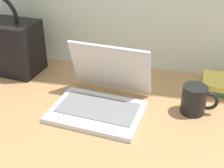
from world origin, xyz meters
name	(u,v)px	position (x,y,z in m)	size (l,w,h in m)	color
desk	(127,120)	(0.00, 0.00, 0.01)	(1.60, 0.76, 0.03)	#A87A4C
laptop	(102,96)	(-0.10, 0.04, 0.08)	(0.34, 0.32, 0.21)	silver
coffee_mug	(195,99)	(0.22, 0.07, 0.08)	(0.12, 0.08, 0.10)	black
handbag	(5,45)	(-0.57, 0.24, 0.15)	(0.32, 0.20, 0.33)	black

